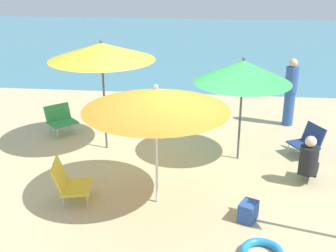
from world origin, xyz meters
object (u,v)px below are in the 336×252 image
(umbrella_orange, at_px, (156,99))
(person_b, at_px, (309,161))
(beach_chair_d, at_px, (61,118))
(person_a, at_px, (290,92))
(beach_chair_b, at_px, (68,182))
(umbrella_yellow, at_px, (102,51))
(umbrella_green, at_px, (243,72))
(beach_chair_a, at_px, (137,113))
(beach_chair_c, at_px, (308,140))
(beach_bag, at_px, (248,211))

(umbrella_orange, relative_size, person_b, 2.46)
(beach_chair_d, xyz_separation_m, person_a, (4.90, 1.04, 0.44))
(umbrella_orange, height_order, beach_chair_b, umbrella_orange)
(umbrella_yellow, height_order, beach_chair_d, umbrella_yellow)
(umbrella_green, distance_m, beach_chair_a, 3.00)
(person_a, bearing_deg, beach_chair_c, 49.71)
(umbrella_yellow, height_order, beach_chair_c, umbrella_yellow)
(beach_chair_c, bearing_deg, beach_chair_b, 1.40)
(beach_chair_d, height_order, person_b, person_b)
(beach_chair_d, xyz_separation_m, beach_bag, (3.78, -2.96, -0.19))
(person_a, distance_m, person_b, 2.79)
(beach_chair_d, bearing_deg, umbrella_yellow, 16.04)
(beach_chair_b, relative_size, beach_bag, 2.22)
(umbrella_orange, bearing_deg, umbrella_green, 52.99)
(beach_chair_c, relative_size, beach_chair_d, 0.91)
(umbrella_yellow, distance_m, person_a, 4.27)
(umbrella_yellow, bearing_deg, beach_chair_a, 73.85)
(person_a, distance_m, beach_bag, 4.19)
(umbrella_orange, height_order, beach_chair_d, umbrella_orange)
(person_b, bearing_deg, beach_chair_d, 88.45)
(umbrella_yellow, relative_size, beach_chair_d, 2.80)
(beach_chair_c, xyz_separation_m, person_a, (-0.13, 1.64, 0.46))
(umbrella_green, xyz_separation_m, person_b, (1.10, -0.84, -1.26))
(person_b, bearing_deg, beach_bag, 157.95)
(umbrella_green, relative_size, beach_bag, 6.49)
(umbrella_orange, distance_m, umbrella_yellow, 2.33)
(umbrella_yellow, bearing_deg, beach_bag, -41.01)
(umbrella_green, relative_size, beach_chair_b, 2.93)
(umbrella_green, xyz_separation_m, beach_chair_c, (1.31, 0.29, -1.36))
(beach_chair_d, distance_m, person_b, 5.12)
(beach_chair_c, distance_m, beach_bag, 2.67)
(beach_chair_a, relative_size, person_b, 0.81)
(beach_chair_d, bearing_deg, beach_chair_b, -22.20)
(umbrella_yellow, bearing_deg, beach_chair_d, 149.85)
(umbrella_orange, relative_size, beach_chair_c, 3.07)
(umbrella_green, relative_size, person_b, 2.23)
(beach_chair_a, distance_m, beach_chair_b, 3.38)
(umbrella_green, bearing_deg, beach_chair_b, -145.18)
(beach_chair_c, bearing_deg, beach_chair_a, -46.14)
(umbrella_yellow, height_order, beach_bag, umbrella_yellow)
(person_a, bearing_deg, person_b, 43.55)
(umbrella_yellow, distance_m, beach_chair_a, 2.12)
(beach_chair_c, height_order, person_b, person_b)
(beach_chair_b, xyz_separation_m, beach_chair_c, (3.95, 2.12, -0.03))
(beach_bag, bearing_deg, beach_chair_d, 142.00)
(umbrella_yellow, height_order, person_b, umbrella_yellow)
(umbrella_green, bearing_deg, umbrella_orange, -127.01)
(beach_chair_a, distance_m, beach_chair_c, 3.71)
(beach_bag, bearing_deg, person_b, 49.77)
(person_b, bearing_deg, beach_chair_b, 123.07)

